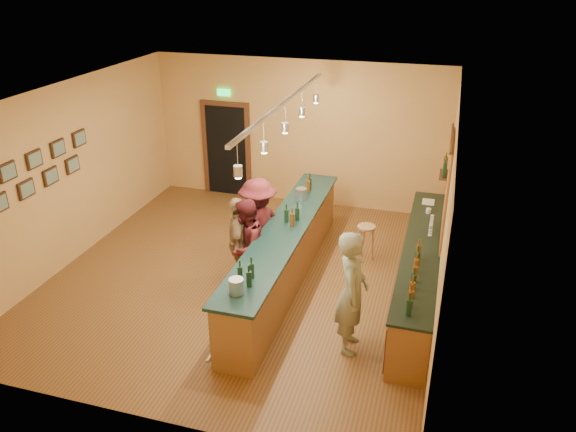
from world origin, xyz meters
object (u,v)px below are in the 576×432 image
(tasting_bar, at_px, (285,251))
(customer_c, at_px, (258,227))
(bartender, at_px, (352,293))
(bar_stool, at_px, (366,233))
(back_counter, at_px, (420,271))
(customer_a, at_px, (246,246))
(customer_b, at_px, (239,242))

(tasting_bar, height_order, customer_c, customer_c)
(bartender, relative_size, customer_c, 1.04)
(bartender, distance_m, bar_stool, 2.65)
(back_counter, height_order, tasting_bar, tasting_bar)
(bartender, xyz_separation_m, customer_c, (-1.94, 1.65, -0.04))
(tasting_bar, distance_m, customer_a, 0.71)
(tasting_bar, xyz_separation_m, customer_b, (-0.72, -0.27, 0.20))
(back_counter, height_order, customer_b, customer_b)
(bar_stool, bearing_deg, back_counter, -43.51)
(customer_a, relative_size, customer_b, 1.02)
(customer_a, bearing_deg, customer_b, -121.39)
(customer_a, bearing_deg, tasting_bar, 130.69)
(tasting_bar, distance_m, customer_b, 0.80)
(back_counter, relative_size, bartender, 2.48)
(customer_a, height_order, customer_b, customer_a)
(back_counter, xyz_separation_m, tasting_bar, (-2.23, -0.18, 0.12))
(back_counter, bearing_deg, bartender, -117.49)
(bartender, distance_m, customer_c, 2.55)
(customer_b, bearing_deg, bar_stool, 112.24)
(customer_b, height_order, bar_stool, customer_b)
(back_counter, height_order, bar_stool, back_counter)
(tasting_bar, height_order, customer_b, customer_b)
(tasting_bar, bearing_deg, customer_b, -159.31)
(back_counter, xyz_separation_m, customer_b, (-2.96, -0.45, 0.32))
(customer_c, relative_size, bar_stool, 2.55)
(tasting_bar, xyz_separation_m, customer_c, (-0.55, 0.21, 0.27))
(customer_a, bearing_deg, back_counter, 106.33)
(back_counter, relative_size, customer_a, 2.79)
(bartender, bearing_deg, bar_stool, -2.38)
(customer_a, distance_m, bar_stool, 2.36)
(customer_a, xyz_separation_m, customer_b, (-0.18, 0.13, -0.01))
(tasting_bar, relative_size, customer_b, 3.17)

